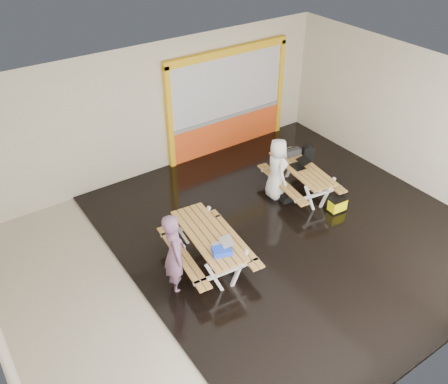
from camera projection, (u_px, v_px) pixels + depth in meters
room at (250, 182)px, 9.34m from camera, size 10.02×8.02×3.52m
deck at (290, 227)px, 10.90m from camera, size 7.50×7.98×0.05m
kiosk at (227, 103)px, 13.19m from camera, size 3.88×0.16×3.00m
picnic_table_left at (208, 242)px, 9.55m from camera, size 1.63×2.23×0.84m
picnic_table_right at (301, 174)px, 11.71m from camera, size 1.61×2.16×0.80m
person_left at (175, 253)px, 8.92m from camera, size 0.62×0.76×1.79m
person_right at (277, 169)px, 11.47m from camera, size 0.72×0.89×1.59m
laptop_left at (222, 245)px, 9.09m from camera, size 0.47×0.45×0.16m
laptop_right at (300, 164)px, 11.60m from camera, size 0.46×0.42×0.18m
blue_pouch at (222, 251)px, 8.95m from camera, size 0.43×0.37×0.11m
toolbox at (292, 152)px, 12.03m from camera, size 0.44×0.28×0.24m
backpack at (308, 152)px, 12.34m from camera, size 0.33×0.28×0.48m
dark_case at (288, 196)px, 11.75m from camera, size 0.47×0.37×0.17m
fluke_bag at (337, 205)px, 11.28m from camera, size 0.44×0.31×0.36m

